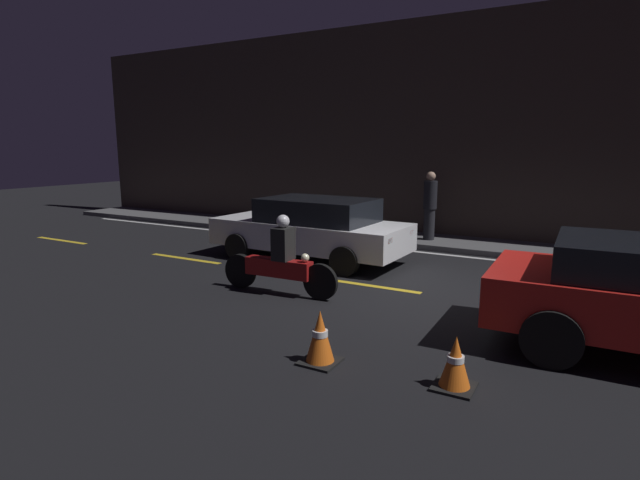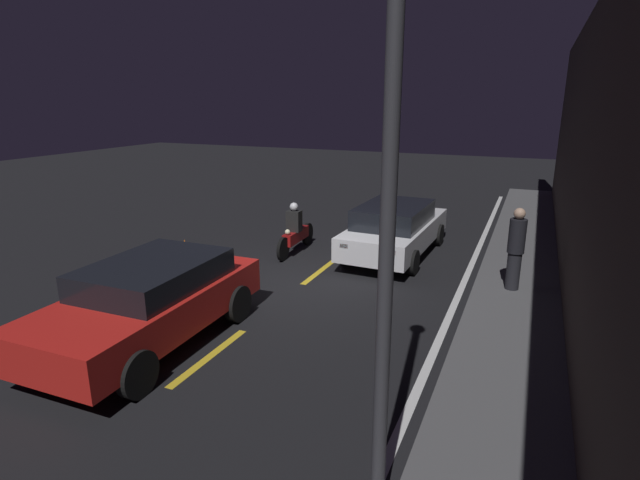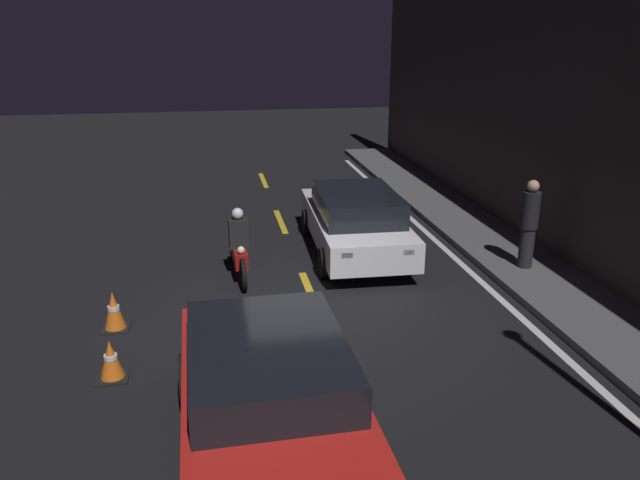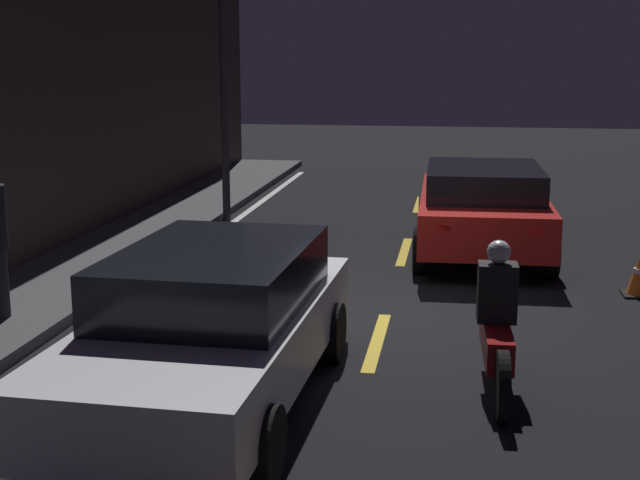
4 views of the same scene
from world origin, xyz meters
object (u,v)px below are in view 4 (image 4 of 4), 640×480
at_px(motorcycle, 496,329).
at_px(traffic_cone_mid, 640,275).
at_px(street_lamp, 223,43).
at_px(taxi_red, 482,206).
at_px(sedan_white, 212,323).

distance_m(motorcycle, traffic_cone_mid, 4.02).
relative_size(traffic_cone_mid, street_lamp, 0.10).
bearing_deg(traffic_cone_mid, motorcycle, 151.04).
height_order(motorcycle, street_lamp, street_lamp).
distance_m(taxi_red, motorcycle, 5.58).
relative_size(motorcycle, street_lamp, 0.38).
height_order(taxi_red, motorcycle, taxi_red).
bearing_deg(traffic_cone_mid, street_lamp, 58.42).
bearing_deg(motorcycle, sedan_white, 105.80).
bearing_deg(sedan_white, motorcycle, 109.99).
bearing_deg(sedan_white, street_lamp, -163.85).
xyz_separation_m(traffic_cone_mid, street_lamp, (4.01, 6.53, 2.96)).
xyz_separation_m(taxi_red, street_lamp, (1.95, 4.56, 2.47)).
height_order(sedan_white, street_lamp, street_lamp).
height_order(sedan_white, taxi_red, taxi_red).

